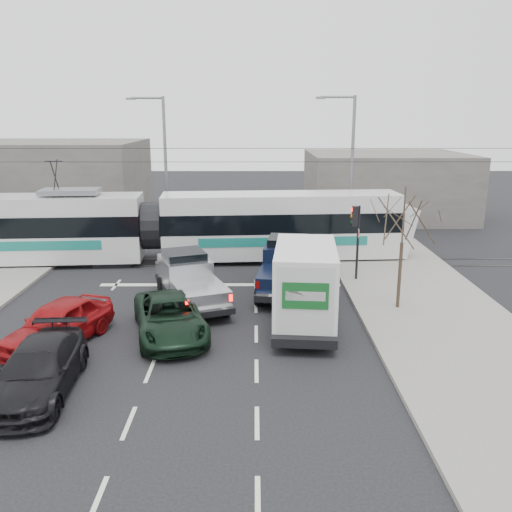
{
  "coord_description": "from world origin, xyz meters",
  "views": [
    {
      "loc": [
        1.63,
        -18.76,
        7.92
      ],
      "look_at": [
        1.71,
        4.59,
        1.8
      ],
      "focal_mm": 38.0,
      "sensor_mm": 36.0,
      "label": 1
    }
  ],
  "objects_px": {
    "street_lamp_far": "(163,160)",
    "box_truck": "(305,285)",
    "navy_pickup": "(286,266)",
    "dark_car": "(39,370)",
    "street_lamp_near": "(349,163)",
    "tram": "(151,227)",
    "green_car": "(170,317)",
    "bare_tree": "(403,221)",
    "traffic_signal": "(356,227)",
    "red_car": "(58,324)",
    "silver_pickup": "(189,279)"
  },
  "relations": [
    {
      "from": "navy_pickup",
      "to": "street_lamp_near",
      "type": "bearing_deg",
      "value": 72.84
    },
    {
      "from": "bare_tree",
      "to": "street_lamp_near",
      "type": "height_order",
      "value": "street_lamp_near"
    },
    {
      "from": "green_car",
      "to": "red_car",
      "type": "xyz_separation_m",
      "value": [
        -3.79,
        -0.83,
        0.08
      ]
    },
    {
      "from": "navy_pickup",
      "to": "dark_car",
      "type": "xyz_separation_m",
      "value": [
        -7.74,
        -9.48,
        -0.45
      ]
    },
    {
      "from": "bare_tree",
      "to": "red_car",
      "type": "xyz_separation_m",
      "value": [
        -12.87,
        -3.44,
        -3.0
      ]
    },
    {
      "from": "street_lamp_near",
      "to": "tram",
      "type": "height_order",
      "value": "street_lamp_near"
    },
    {
      "from": "box_truck",
      "to": "dark_car",
      "type": "distance_m",
      "value": 9.86
    },
    {
      "from": "bare_tree",
      "to": "green_car",
      "type": "height_order",
      "value": "bare_tree"
    },
    {
      "from": "tram",
      "to": "green_car",
      "type": "relative_size",
      "value": 5.28
    },
    {
      "from": "street_lamp_far",
      "to": "silver_pickup",
      "type": "relative_size",
      "value": 1.48
    },
    {
      "from": "box_truck",
      "to": "navy_pickup",
      "type": "height_order",
      "value": "box_truck"
    },
    {
      "from": "silver_pickup",
      "to": "box_truck",
      "type": "xyz_separation_m",
      "value": [
        4.77,
        -2.6,
        0.55
      ]
    },
    {
      "from": "traffic_signal",
      "to": "red_car",
      "type": "relative_size",
      "value": 0.77
    },
    {
      "from": "traffic_signal",
      "to": "tram",
      "type": "xyz_separation_m",
      "value": [
        -10.46,
        3.75,
        -0.77
      ]
    },
    {
      "from": "street_lamp_near",
      "to": "dark_car",
      "type": "xyz_separation_m",
      "value": [
        -11.97,
        -18.35,
        -4.39
      ]
    },
    {
      "from": "green_car",
      "to": "dark_car",
      "type": "bearing_deg",
      "value": -141.77
    },
    {
      "from": "street_lamp_far",
      "to": "red_car",
      "type": "relative_size",
      "value": 1.93
    },
    {
      "from": "street_lamp_far",
      "to": "bare_tree",
      "type": "bearing_deg",
      "value": -48.88
    },
    {
      "from": "bare_tree",
      "to": "street_lamp_far",
      "type": "bearing_deg",
      "value": 131.12
    },
    {
      "from": "street_lamp_near",
      "to": "green_car",
      "type": "bearing_deg",
      "value": -121.91
    },
    {
      "from": "box_truck",
      "to": "navy_pickup",
      "type": "bearing_deg",
      "value": 101.8
    },
    {
      "from": "box_truck",
      "to": "street_lamp_far",
      "type": "bearing_deg",
      "value": 122.51
    },
    {
      "from": "bare_tree",
      "to": "green_car",
      "type": "distance_m",
      "value": 9.93
    },
    {
      "from": "street_lamp_far",
      "to": "box_truck",
      "type": "bearing_deg",
      "value": -62.63
    },
    {
      "from": "green_car",
      "to": "dark_car",
      "type": "xyz_separation_m",
      "value": [
        -3.18,
        -4.24,
        0.01
      ]
    },
    {
      "from": "bare_tree",
      "to": "silver_pickup",
      "type": "bearing_deg",
      "value": 172.77
    },
    {
      "from": "street_lamp_near",
      "to": "green_car",
      "type": "distance_m",
      "value": 17.2
    },
    {
      "from": "tram",
      "to": "dark_car",
      "type": "height_order",
      "value": "tram"
    },
    {
      "from": "traffic_signal",
      "to": "red_car",
      "type": "distance_m",
      "value": 14.03
    },
    {
      "from": "red_car",
      "to": "traffic_signal",
      "type": "bearing_deg",
      "value": 51.97
    },
    {
      "from": "tram",
      "to": "box_truck",
      "type": "xyz_separation_m",
      "value": [
        7.57,
        -9.23,
        -0.38
      ]
    },
    {
      "from": "green_car",
      "to": "tram",
      "type": "bearing_deg",
      "value": 88.75
    },
    {
      "from": "traffic_signal",
      "to": "dark_car",
      "type": "distance_m",
      "value": 15.67
    },
    {
      "from": "tram",
      "to": "dark_car",
      "type": "distance_m",
      "value": 14.66
    },
    {
      "from": "tram",
      "to": "street_lamp_near",
      "type": "bearing_deg",
      "value": 14.44
    },
    {
      "from": "street_lamp_near",
      "to": "green_car",
      "type": "xyz_separation_m",
      "value": [
        -8.79,
        -14.11,
        -4.39
      ]
    },
    {
      "from": "box_truck",
      "to": "dark_car",
      "type": "bearing_deg",
      "value": -141.75
    },
    {
      "from": "street_lamp_near",
      "to": "box_truck",
      "type": "bearing_deg",
      "value": -106.07
    },
    {
      "from": "street_lamp_near",
      "to": "dark_car",
      "type": "bearing_deg",
      "value": -123.11
    },
    {
      "from": "bare_tree",
      "to": "dark_car",
      "type": "bearing_deg",
      "value": -150.78
    },
    {
      "from": "street_lamp_near",
      "to": "silver_pickup",
      "type": "height_order",
      "value": "street_lamp_near"
    },
    {
      "from": "bare_tree",
      "to": "red_car",
      "type": "height_order",
      "value": "bare_tree"
    },
    {
      "from": "navy_pickup",
      "to": "green_car",
      "type": "height_order",
      "value": "navy_pickup"
    },
    {
      "from": "silver_pickup",
      "to": "navy_pickup",
      "type": "height_order",
      "value": "navy_pickup"
    },
    {
      "from": "traffic_signal",
      "to": "street_lamp_far",
      "type": "xyz_separation_m",
      "value": [
        -10.66,
        9.5,
        2.37
      ]
    },
    {
      "from": "silver_pickup",
      "to": "navy_pickup",
      "type": "distance_m",
      "value": 4.55
    },
    {
      "from": "silver_pickup",
      "to": "green_car",
      "type": "bearing_deg",
      "value": -115.66
    },
    {
      "from": "navy_pickup",
      "to": "dark_car",
      "type": "distance_m",
      "value": 12.25
    },
    {
      "from": "street_lamp_far",
      "to": "tram",
      "type": "bearing_deg",
      "value": -88.07
    },
    {
      "from": "box_truck",
      "to": "bare_tree",
      "type": "bearing_deg",
      "value": 25.4
    }
  ]
}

